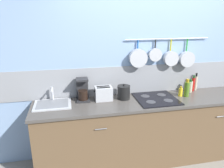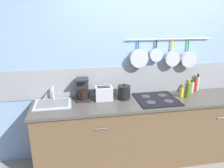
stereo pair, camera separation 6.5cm
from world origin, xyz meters
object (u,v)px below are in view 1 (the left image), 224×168
(coffee_maker, at_px, (82,91))
(bottle_sesame_oil, at_px, (187,89))
(bottle_dish_soap, at_px, (196,83))
(toaster, at_px, (103,93))
(bottle_olive_oil, at_px, (193,84))
(kettle, at_px, (124,92))
(bottle_hot_sauce, at_px, (187,89))
(bottle_cooking_wine, at_px, (181,92))
(bottle_vinegar, at_px, (190,86))

(coffee_maker, distance_m, bottle_sesame_oil, 1.48)
(bottle_dish_soap, bearing_deg, coffee_maker, -178.13)
(toaster, bearing_deg, bottle_olive_oil, 3.33)
(coffee_maker, bearing_deg, bottle_dish_soap, 1.87)
(kettle, distance_m, bottle_sesame_oil, 0.94)
(coffee_maker, distance_m, bottle_hot_sauce, 1.41)
(bottle_cooking_wine, xyz_separation_m, bottle_olive_oil, (0.28, 0.16, 0.04))
(kettle, bearing_deg, bottle_hot_sauce, -6.01)
(bottle_sesame_oil, distance_m, bottle_dish_soap, 0.23)
(toaster, xyz_separation_m, bottle_olive_oil, (1.34, 0.08, 0.02))
(bottle_hot_sauce, relative_size, bottle_olive_oil, 1.04)
(coffee_maker, xyz_separation_m, kettle, (0.54, -0.07, -0.03))
(toaster, height_order, bottle_vinegar, bottle_vinegar)
(kettle, distance_m, bottle_hot_sauce, 0.87)
(coffee_maker, height_order, bottle_hot_sauce, coffee_maker)
(bottle_olive_oil, bearing_deg, coffee_maker, -179.11)
(bottle_vinegar, bearing_deg, bottle_olive_oil, 28.10)
(bottle_vinegar, distance_m, bottle_olive_oil, 0.08)
(toaster, xyz_separation_m, bottle_sesame_oil, (1.21, -0.01, -0.02))
(bottle_olive_oil, height_order, bottle_dish_soap, bottle_dish_soap)
(bottle_cooking_wine, relative_size, bottle_hot_sauce, 0.57)
(bottle_sesame_oil, bearing_deg, bottle_olive_oil, 32.15)
(bottle_olive_oil, bearing_deg, kettle, -174.87)
(bottle_hot_sauce, height_order, bottle_olive_oil, bottle_hot_sauce)
(bottle_cooking_wine, distance_m, bottle_hot_sauce, 0.09)
(coffee_maker, bearing_deg, bottle_vinegar, -0.43)
(coffee_maker, height_order, bottle_cooking_wine, coffee_maker)
(bottle_olive_oil, relative_size, bottle_dish_soap, 0.93)
(toaster, relative_size, bottle_vinegar, 1.26)
(coffee_maker, relative_size, bottle_dish_soap, 1.15)
(kettle, relative_size, bottle_sesame_oil, 1.27)
(bottle_dish_soap, bearing_deg, bottle_hot_sauce, -140.99)
(bottle_cooking_wine, relative_size, bottle_vinegar, 0.74)
(toaster, height_order, bottle_sesame_oil, toaster)
(toaster, xyz_separation_m, bottle_vinegar, (1.28, 0.04, -0.01))
(bottle_hot_sauce, bearing_deg, bottle_olive_oil, 41.78)
(bottle_sesame_oil, xyz_separation_m, bottle_olive_oil, (0.14, 0.09, 0.03))
(bottle_cooking_wine, bearing_deg, coffee_maker, 174.04)
(coffee_maker, xyz_separation_m, bottle_dish_soap, (1.67, 0.05, -0.01))
(kettle, distance_m, bottle_olive_oil, 1.08)
(kettle, bearing_deg, toaster, 176.09)
(bottle_hot_sauce, bearing_deg, kettle, 173.99)
(coffee_maker, bearing_deg, bottle_sesame_oil, -2.42)
(bottle_olive_oil, bearing_deg, toaster, -176.67)
(toaster, distance_m, bottle_cooking_wine, 1.06)
(bottle_vinegar, relative_size, bottle_olive_oil, 0.80)
(bottle_hot_sauce, relative_size, bottle_vinegar, 1.30)
(kettle, relative_size, bottle_hot_sauce, 0.83)
(coffee_maker, distance_m, toaster, 0.28)
(bottle_cooking_wine, relative_size, bottle_olive_oil, 0.60)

